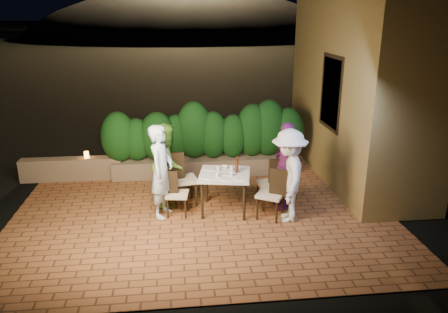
{
  "coord_description": "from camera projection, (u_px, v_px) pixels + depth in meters",
  "views": [
    {
      "loc": [
        -0.44,
        -7.22,
        3.59
      ],
      "look_at": [
        0.43,
        0.4,
        1.05
      ],
      "focal_mm": 35.0,
      "sensor_mm": 36.0,
      "label": 1
    }
  ],
  "objects": [
    {
      "name": "chair_left_back",
      "position": [
        183.0,
        178.0,
        8.45
      ],
      "size": [
        0.57,
        0.57,
        1.06
      ],
      "primitive_type": null,
      "rotation": [
        0.0,
        0.0,
        0.18
      ],
      "color": "black",
      "rests_on": "ground"
    },
    {
      "name": "chair_left_front",
      "position": [
        177.0,
        193.0,
        8.01
      ],
      "size": [
        0.45,
        0.45,
        0.86
      ],
      "primitive_type": null,
      "rotation": [
        0.0,
        0.0,
        -0.14
      ],
      "color": "black",
      "rests_on": "ground"
    },
    {
      "name": "beer_bottle",
      "position": [
        237.0,
        164.0,
        8.08
      ],
      "size": [
        0.06,
        0.06,
        0.32
      ],
      "primitive_type": null,
      "color": "#4E1D0D",
      "rests_on": "dining_table"
    },
    {
      "name": "diner_blue",
      "position": [
        161.0,
        171.0,
        7.86
      ],
      "size": [
        0.6,
        0.73,
        1.72
      ],
      "primitive_type": "imported",
      "rotation": [
        0.0,
        0.0,
        1.23
      ],
      "color": "#C6E7FF",
      "rests_on": "ground"
    },
    {
      "name": "chair_right_front",
      "position": [
        270.0,
        193.0,
        7.88
      ],
      "size": [
        0.61,
        0.61,
        0.96
      ],
      "primitive_type": null,
      "rotation": [
        0.0,
        0.0,
        2.62
      ],
      "color": "black",
      "rests_on": "ground"
    },
    {
      "name": "glass_ne",
      "position": [
        231.0,
        173.0,
        7.93
      ],
      "size": [
        0.06,
        0.06,
        0.11
      ],
      "primitive_type": "cylinder",
      "color": "silver",
      "rests_on": "dining_table"
    },
    {
      "name": "parapet_lamp",
      "position": [
        87.0,
        155.0,
        9.71
      ],
      "size": [
        0.1,
        0.1,
        0.14
      ],
      "primitive_type": "cylinder",
      "color": "orange",
      "rests_on": "parapet"
    },
    {
      "name": "chair_right_back",
      "position": [
        269.0,
        183.0,
        8.37
      ],
      "size": [
        0.48,
        0.48,
        0.95
      ],
      "primitive_type": null,
      "rotation": [
        0.0,
        0.0,
        3.23
      ],
      "color": "black",
      "rests_on": "ground"
    },
    {
      "name": "dining_table",
      "position": [
        225.0,
        192.0,
        8.19
      ],
      "size": [
        1.07,
        1.07,
        0.75
      ],
      "primitive_type": null,
      "rotation": [
        0.0,
        0.0,
        -0.18
      ],
      "color": "white",
      "rests_on": "ground"
    },
    {
      "name": "hedge",
      "position": [
        205.0,
        135.0,
        9.87
      ],
      "size": [
        4.0,
        0.7,
        1.1
      ],
      "primitive_type": null,
      "color": "#103A11",
      "rests_on": "planter"
    },
    {
      "name": "parapet",
      "position": [
        72.0,
        169.0,
        9.77
      ],
      "size": [
        2.2,
        0.3,
        0.5
      ],
      "primitive_type": "cube",
      "color": "#74614A",
      "rests_on": "ground"
    },
    {
      "name": "glass_se",
      "position": [
        232.0,
        168.0,
        8.18
      ],
      "size": [
        0.07,
        0.07,
        0.12
      ],
      "primitive_type": "cylinder",
      "color": "silver",
      "rests_on": "dining_table"
    },
    {
      "name": "planter",
      "position": [
        205.0,
        166.0,
        10.11
      ],
      "size": [
        4.2,
        0.55,
        0.4
      ],
      "primitive_type": "cube",
      "color": "#74614A",
      "rests_on": "ground"
    },
    {
      "name": "building_wall",
      "position": [
        361.0,
        65.0,
        9.47
      ],
      "size": [
        1.6,
        5.0,
        5.0
      ],
      "primitive_type": "cube",
      "color": "olive",
      "rests_on": "ground"
    },
    {
      "name": "window_pane",
      "position": [
        332.0,
        93.0,
        9.07
      ],
      "size": [
        0.08,
        1.0,
        1.4
      ],
      "primitive_type": "cube",
      "color": "black",
      "rests_on": "building_wall"
    },
    {
      "name": "plate_ne",
      "position": [
        241.0,
        178.0,
        7.82
      ],
      "size": [
        0.25,
        0.25,
        0.01
      ],
      "primitive_type": "cylinder",
      "color": "white",
      "rests_on": "dining_table"
    },
    {
      "name": "hill",
      "position": [
        190.0,
        65.0,
        66.05
      ],
      "size": [
        52.0,
        40.0,
        22.0
      ],
      "primitive_type": "ellipsoid",
      "color": "black",
      "rests_on": "ground"
    },
    {
      "name": "glass_sw",
      "position": [
        218.0,
        168.0,
        8.2
      ],
      "size": [
        0.06,
        0.06,
        0.11
      ],
      "primitive_type": "cylinder",
      "color": "silver",
      "rests_on": "dining_table"
    },
    {
      "name": "plate_sw",
      "position": [
        210.0,
        169.0,
        8.31
      ],
      "size": [
        0.24,
        0.24,
        0.01
      ],
      "primitive_type": "cylinder",
      "color": "white",
      "rests_on": "dining_table"
    },
    {
      "name": "terrace_floor",
      "position": [
        202.0,
        210.0,
        8.48
      ],
      "size": [
        7.0,
        6.0,
        0.15
      ],
      "primitive_type": "cube",
      "color": "brown",
      "rests_on": "ground"
    },
    {
      "name": "plate_front",
      "position": [
        227.0,
        179.0,
        7.79
      ],
      "size": [
        0.23,
        0.23,
        0.01
      ],
      "primitive_type": "cylinder",
      "color": "white",
      "rests_on": "dining_table"
    },
    {
      "name": "plate_se",
      "position": [
        238.0,
        169.0,
        8.29
      ],
      "size": [
        0.2,
        0.2,
        0.01
      ],
      "primitive_type": "cylinder",
      "color": "white",
      "rests_on": "dining_table"
    },
    {
      "name": "glass_nw",
      "position": [
        217.0,
        174.0,
        7.89
      ],
      "size": [
        0.06,
        0.06,
        0.1
      ],
      "primitive_type": "cylinder",
      "color": "silver",
      "rests_on": "dining_table"
    },
    {
      "name": "plate_centre",
      "position": [
        224.0,
        174.0,
        8.04
      ],
      "size": [
        0.2,
        0.2,
        0.01
      ],
      "primitive_type": "cylinder",
      "color": "white",
      "rests_on": "dining_table"
    },
    {
      "name": "diner_purple",
      "position": [
        286.0,
        165.0,
        8.25
      ],
      "size": [
        0.52,
        1.02,
        1.67
      ],
      "primitive_type": "imported",
      "rotation": [
        0.0,
        0.0,
        -1.45
      ],
      "color": "#7E2A79",
      "rests_on": "ground"
    },
    {
      "name": "diner_white",
      "position": [
        289.0,
        176.0,
        7.69
      ],
      "size": [
        0.79,
        1.18,
        1.69
      ],
      "primitive_type": "imported",
      "rotation": [
        0.0,
        0.0,
        -1.73
      ],
      "color": "white",
      "rests_on": "ground"
    },
    {
      "name": "diner_green",
      "position": [
        167.0,
        164.0,
        8.43
      ],
      "size": [
        0.62,
        0.79,
        1.61
      ],
      "primitive_type": "imported",
      "rotation": [
        0.0,
        0.0,
        1.58
      ],
      "color": "#6BB739",
      "rests_on": "ground"
    },
    {
      "name": "bowl",
      "position": [
        224.0,
        167.0,
        8.36
      ],
      "size": [
        0.21,
        0.21,
        0.04
      ],
      "primitive_type": "imported",
      "rotation": [
        0.0,
        0.0,
        -0.57
      ],
      "color": "white",
      "rests_on": "dining_table"
    },
    {
      "name": "ground",
      "position": [
        203.0,
        219.0,
        7.99
      ],
      "size": [
        400.0,
        400.0,
        0.0
      ],
      "primitive_type": "plane",
      "color": "black",
      "rests_on": "ground"
    },
    {
      "name": "plate_nw",
      "position": [
        208.0,
        177.0,
        7.87
      ],
      "size": [
        0.23,
        0.23,
        0.01
      ],
      "primitive_type": "cylinder",
      "color": "white",
      "rests_on": "dining_table"
    },
    {
      "name": "window_frame",
      "position": [
        332.0,
        93.0,
        9.07
      ],
      "size": [
        0.06,
        1.15,
        1.55
      ],
      "primitive_type": "cube",
      "color": "black",
      "rests_on": "building_wall"
    }
  ]
}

